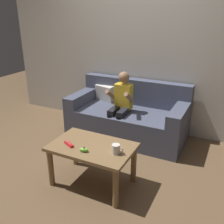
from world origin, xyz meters
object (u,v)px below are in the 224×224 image
object	(u,v)px
nunchuk_lime	(84,150)
coffee_mug	(116,149)
game_remote_red_near_edge	(69,144)
couch	(128,117)
coffee_table	(92,152)
person_seated_on_couch	(121,103)

from	to	relation	value
nunchuk_lime	coffee_mug	bearing A→B (deg)	20.76
game_remote_red_near_edge	coffee_mug	world-z (taller)	coffee_mug
couch	game_remote_red_near_edge	size ratio (longest dim) A/B	11.82
couch	coffee_table	bearing A→B (deg)	-84.37
coffee_mug	person_seated_on_couch	bearing A→B (deg)	112.42
person_seated_on_couch	nunchuk_lime	size ratio (longest dim) A/B	9.97
game_remote_red_near_edge	coffee_mug	bearing A→B (deg)	7.83
coffee_mug	couch	bearing A→B (deg)	107.98
game_remote_red_near_edge	coffee_mug	distance (m)	0.51
game_remote_red_near_edge	nunchuk_lime	size ratio (longest dim) A/B	1.45
game_remote_red_near_edge	couch	bearing A→B (deg)	85.86
couch	coffee_mug	bearing A→B (deg)	-72.02
game_remote_red_near_edge	nunchuk_lime	world-z (taller)	nunchuk_lime
couch	coffee_mug	world-z (taller)	couch
coffee_table	nunchuk_lime	distance (m)	0.17
couch	person_seated_on_couch	xyz separation A→B (m)	(-0.04, -0.18, 0.27)
person_seated_on_couch	game_remote_red_near_edge	distance (m)	1.16
nunchuk_lime	game_remote_red_near_edge	bearing A→B (deg)	168.60
couch	person_seated_on_couch	distance (m)	0.32
couch	game_remote_red_near_edge	xyz separation A→B (m)	(-0.10, -1.33, 0.18)
nunchuk_lime	couch	bearing A→B (deg)	94.74
person_seated_on_couch	game_remote_red_near_edge	bearing A→B (deg)	-92.91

